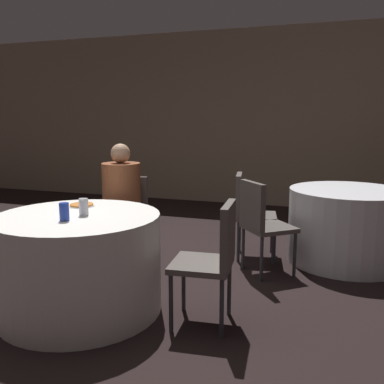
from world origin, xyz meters
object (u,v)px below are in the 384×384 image
at_px(chair_near_north, 126,213).
at_px(chair_near_east, 215,252).
at_px(table_far, 347,226).
at_px(chair_far_southwest, 261,219).
at_px(table_near, 79,263).
at_px(soda_can_blue, 64,212).
at_px(soda_can_silver, 84,207).
at_px(person_floral_shirt, 120,207).
at_px(pizza_plate_near, 82,205).
at_px(chair_far_west, 248,207).

height_order(chair_near_north, chair_near_east, same).
distance_m(table_far, chair_far_southwest, 0.99).
bearing_deg(chair_far_southwest, table_far, 90.00).
distance_m(table_near, table_far, 2.60).
bearing_deg(soda_can_blue, soda_can_silver, 78.62).
relative_size(chair_near_north, person_floral_shirt, 0.73).
bearing_deg(pizza_plate_near, soda_can_blue, -70.54).
height_order(chair_far_west, pizza_plate_near, chair_far_west).
xyz_separation_m(chair_near_east, soda_can_blue, (-0.98, -0.27, 0.27)).
distance_m(table_near, soda_can_blue, 0.46).
relative_size(chair_far_west, person_floral_shirt, 0.73).
bearing_deg(chair_near_north, chair_near_east, 133.95).
height_order(table_far, person_floral_shirt, person_floral_shirt).
height_order(table_near, chair_far_southwest, chair_far_southwest).
bearing_deg(pizza_plate_near, chair_far_west, 51.71).
bearing_deg(soda_can_blue, table_far, 46.61).
bearing_deg(soda_can_blue, chair_near_east, 15.54).
distance_m(chair_near_north, pizza_plate_near, 0.75).
distance_m(chair_far_west, soda_can_silver, 1.85).
distance_m(table_near, chair_near_north, 1.02).
bearing_deg(chair_near_east, chair_near_north, 46.05).
relative_size(chair_near_north, chair_near_east, 1.00).
relative_size(chair_far_west, pizza_plate_near, 4.22).
xyz_separation_m(table_far, person_floral_shirt, (-2.00, -0.95, 0.24)).
bearing_deg(table_near, chair_near_north, 97.67).
xyz_separation_m(pizza_plate_near, soda_can_silver, (0.20, -0.27, 0.05)).
bearing_deg(pizza_plate_near, person_floral_shirt, 87.13).
bearing_deg(chair_near_east, table_far, -33.06).
bearing_deg(soda_can_silver, chair_far_west, 61.88).
xyz_separation_m(table_far, chair_near_north, (-2.02, -0.80, 0.15)).
distance_m(table_far, person_floral_shirt, 2.23).
bearing_deg(chair_far_west, table_near, -39.87).
bearing_deg(chair_near_north, person_floral_shirt, 90.00).
height_order(chair_near_north, person_floral_shirt, person_floral_shirt).
bearing_deg(soda_can_blue, pizza_plate_near, 109.46).
bearing_deg(pizza_plate_near, soda_can_silver, -54.40).
xyz_separation_m(table_far, pizza_plate_near, (-2.03, -1.52, 0.37)).
bearing_deg(pizza_plate_near, chair_near_east, -9.01).
relative_size(table_near, chair_far_southwest, 1.39).
relative_size(table_far, chair_far_west, 1.33).
xyz_separation_m(table_near, table_far, (1.88, 1.80, 0.00)).
distance_m(chair_far_west, pizza_plate_near, 1.73).
bearing_deg(table_far, pizza_plate_near, -143.13).
relative_size(chair_near_north, chair_far_west, 1.00).
bearing_deg(chair_far_southwest, person_floral_shirt, -114.96).
bearing_deg(pizza_plate_near, table_near, -62.96).
xyz_separation_m(chair_near_east, pizza_plate_near, (-1.14, 0.18, 0.22)).
bearing_deg(chair_near_east, person_floral_shirt, 50.56).
height_order(chair_near_east, chair_far_west, same).
distance_m(chair_near_east, soda_can_silver, 0.99).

